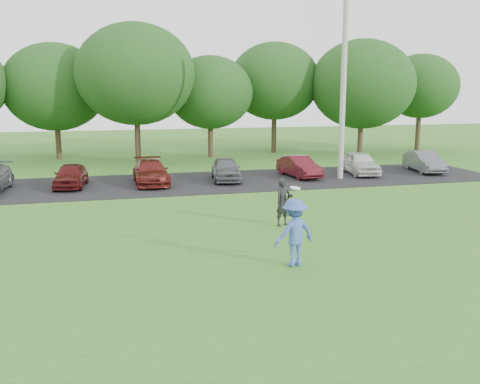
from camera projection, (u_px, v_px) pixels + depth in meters
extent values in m
plane|color=#2F6B1E|center=(273.00, 264.00, 14.11)|extent=(100.00, 100.00, 0.00)
cube|color=black|center=(192.00, 183.00, 26.47)|extent=(32.00, 6.50, 0.03)
cylinder|color=#A3A39E|center=(343.00, 83.00, 26.71)|extent=(0.28, 0.28, 9.78)
imported|color=#3D59AD|center=(294.00, 232.00, 13.87)|extent=(1.29, 0.94, 1.79)
cylinder|color=white|center=(295.00, 188.00, 13.63)|extent=(0.27, 0.27, 0.09)
imported|color=black|center=(283.00, 202.00, 18.01)|extent=(0.69, 0.58, 1.63)
cube|color=black|center=(290.00, 196.00, 17.84)|extent=(0.17, 0.14, 0.10)
imported|color=#4C1011|center=(71.00, 175.00, 25.09)|extent=(1.68, 3.41, 1.12)
imported|color=#581713|center=(151.00, 172.00, 25.95)|extent=(1.62, 3.96, 1.15)
imported|color=#55585C|center=(226.00, 169.00, 26.90)|extent=(1.85, 3.56, 1.16)
imported|color=#4D1017|center=(299.00, 167.00, 27.99)|extent=(1.56, 3.41, 1.09)
imported|color=silver|center=(360.00, 163.00, 28.95)|extent=(1.89, 3.69, 1.20)
imported|color=#53565A|center=(424.00, 161.00, 29.77)|extent=(1.78, 3.63, 1.15)
cylinder|color=#38281C|center=(58.00, 142.00, 35.36)|extent=(0.36, 0.36, 2.20)
ellipsoid|color=#214C19|center=(55.00, 87.00, 34.68)|extent=(6.68, 6.68, 5.68)
cylinder|color=#38281C|center=(138.00, 141.00, 33.89)|extent=(0.36, 0.36, 2.70)
ellipsoid|color=#214C19|center=(135.00, 74.00, 33.11)|extent=(7.42, 7.42, 6.31)
cylinder|color=#38281C|center=(211.00, 141.00, 36.51)|extent=(0.36, 0.36, 2.20)
ellipsoid|color=#214C19|center=(210.00, 92.00, 35.89)|extent=(5.76, 5.76, 4.90)
cylinder|color=#38281C|center=(274.00, 134.00, 39.03)|extent=(0.36, 0.36, 2.70)
ellipsoid|color=#214C19|center=(274.00, 81.00, 38.31)|extent=(6.50, 6.50, 5.53)
cylinder|color=#38281C|center=(360.00, 139.00, 37.77)|extent=(0.36, 0.36, 2.20)
ellipsoid|color=#214C19|center=(362.00, 84.00, 37.05)|extent=(7.24, 7.24, 6.15)
cylinder|color=#38281C|center=(418.00, 133.00, 40.42)|extent=(0.36, 0.36, 2.70)
ellipsoid|color=#214C19|center=(421.00, 86.00, 39.77)|extent=(5.58, 5.58, 4.74)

